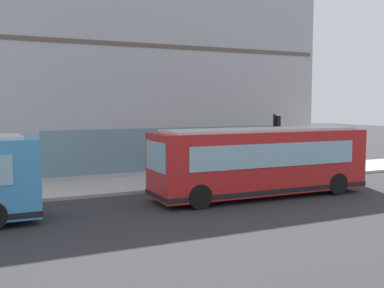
# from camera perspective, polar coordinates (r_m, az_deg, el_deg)

# --- Properties ---
(ground) EXTENTS (120.00, 120.00, 0.00)m
(ground) POSITION_cam_1_polar(r_m,az_deg,el_deg) (20.95, 4.63, -6.54)
(ground) COLOR #2D2D30
(sidewalk_curb) EXTENTS (4.12, 40.00, 0.15)m
(sidewalk_curb) POSITION_cam_1_polar(r_m,az_deg,el_deg) (25.00, -0.82, -4.48)
(sidewalk_curb) COLOR #B2ADA3
(sidewalk_curb) RESTS_ON ground
(building_corner) EXTENTS (6.73, 20.36, 13.36)m
(building_corner) POSITION_cam_1_polar(r_m,az_deg,el_deg) (29.75, -5.32, 9.75)
(building_corner) COLOR #A8A8AD
(building_corner) RESTS_ON ground
(city_bus_nearside) EXTENTS (2.77, 10.09, 3.07)m
(city_bus_nearside) POSITION_cam_1_polar(r_m,az_deg,el_deg) (21.15, 8.35, -2.20)
(city_bus_nearside) COLOR red
(city_bus_nearside) RESTS_ON ground
(traffic_light_near_corner) EXTENTS (0.32, 0.49, 3.45)m
(traffic_light_near_corner) POSITION_cam_1_polar(r_m,az_deg,el_deg) (25.96, 10.21, 1.31)
(traffic_light_near_corner) COLOR black
(traffic_light_near_corner) RESTS_ON sidewalk_curb
(fire_hydrant) EXTENTS (0.35, 0.35, 0.74)m
(fire_hydrant) POSITION_cam_1_polar(r_m,az_deg,el_deg) (28.74, 13.92, -2.51)
(fire_hydrant) COLOR yellow
(fire_hydrant) RESTS_ON sidewalk_curb
(pedestrian_near_building_entrance) EXTENTS (0.32, 0.32, 1.79)m
(pedestrian_near_building_entrance) POSITION_cam_1_polar(r_m,az_deg,el_deg) (28.66, 10.20, -1.10)
(pedestrian_near_building_entrance) COLOR silver
(pedestrian_near_building_entrance) RESTS_ON sidewalk_curb
(pedestrian_near_hydrant) EXTENTS (0.32, 0.32, 1.62)m
(pedestrian_near_hydrant) POSITION_cam_1_polar(r_m,az_deg,el_deg) (28.08, 12.69, -1.50)
(pedestrian_near_hydrant) COLOR #8C3F8C
(pedestrian_near_hydrant) RESTS_ON sidewalk_curb
(pedestrian_walking_along_curb) EXTENTS (0.32, 0.32, 1.69)m
(pedestrian_walking_along_curb) POSITION_cam_1_polar(r_m,az_deg,el_deg) (27.93, 14.82, -1.48)
(pedestrian_walking_along_curb) COLOR #3F8C4C
(pedestrian_walking_along_curb) RESTS_ON sidewalk_curb
(newspaper_vending_box) EXTENTS (0.44, 0.42, 0.90)m
(newspaper_vending_box) POSITION_cam_1_polar(r_m,az_deg,el_deg) (26.07, 1.95, -2.91)
(newspaper_vending_box) COLOR #197233
(newspaper_vending_box) RESTS_ON sidewalk_curb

